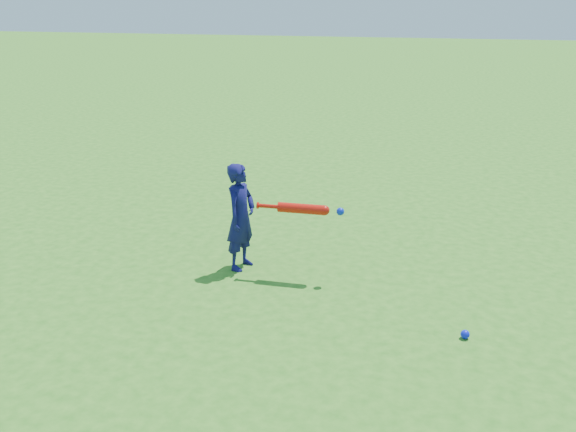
# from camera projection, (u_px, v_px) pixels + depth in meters

# --- Properties ---
(ground) EXTENTS (80.00, 80.00, 0.00)m
(ground) POSITION_uv_depth(u_px,v_px,m) (279.00, 282.00, 6.43)
(ground) COLOR #2B6F1A
(ground) RESTS_ON ground
(child) EXTENTS (0.35, 0.46, 1.12)m
(child) POSITION_uv_depth(u_px,v_px,m) (241.00, 217.00, 6.60)
(child) COLOR #12114F
(child) RESTS_ON ground
(ground_ball_blue) EXTENTS (0.08, 0.08, 0.08)m
(ground_ball_blue) POSITION_uv_depth(u_px,v_px,m) (465.00, 334.00, 5.35)
(ground_ball_blue) COLOR #0D19E6
(ground_ball_blue) RESTS_ON ground
(bat_swing) EXTENTS (0.89, 0.12, 0.10)m
(bat_swing) POSITION_uv_depth(u_px,v_px,m) (305.00, 209.00, 6.34)
(bat_swing) COLOR red
(bat_swing) RESTS_ON ground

